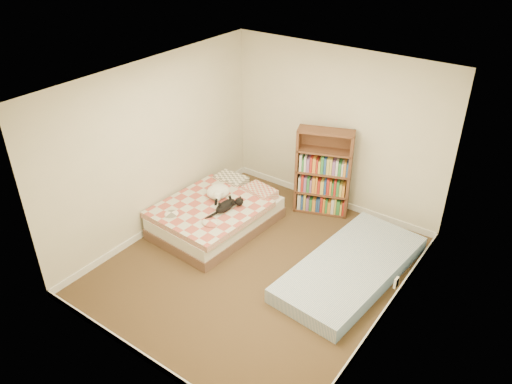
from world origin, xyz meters
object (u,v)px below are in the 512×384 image
Objects in this scene: black_cat at (227,205)px; bookshelf at (323,181)px; bed at (218,214)px; white_dog at (218,192)px; floor_mattress at (351,268)px.

bookshelf is at bearing 87.90° from black_cat.
white_dog is at bearing 124.21° from bed.
black_cat is at bearing -23.94° from white_dog.
white_dog is (-2.18, -0.03, 0.41)m from floor_mattress.
black_cat reaches higher than bed.
white_dog is (-1.10, -1.17, -0.00)m from bookshelf.
bed is 1.35× the size of bookshelf.
floor_mattress is 5.72× the size of white_dog.
bed is 0.33m from white_dog.
black_cat reaches higher than floor_mattress.
bookshelf reaches higher than white_dog.
floor_mattress is (2.11, 0.15, -0.11)m from bed.
bed is at bearing -165.49° from black_cat.
floor_mattress is at bearing 7.51° from bed.
floor_mattress is (1.08, -1.14, -0.41)m from bookshelf.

